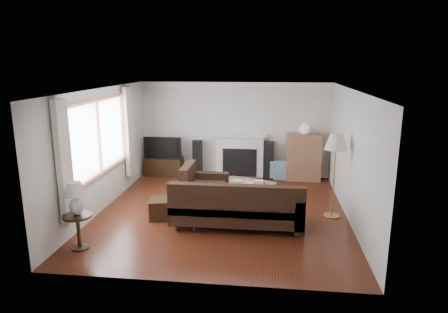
# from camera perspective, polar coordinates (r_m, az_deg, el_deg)

# --- Properties ---
(room) EXTENTS (5.10, 5.60, 2.54)m
(room) POSITION_cam_1_polar(r_m,az_deg,el_deg) (7.95, -0.25, 0.55)
(room) COLOR #4A1D10
(room) RESTS_ON ground
(window) EXTENTS (0.12, 2.74, 1.54)m
(window) POSITION_cam_1_polar(r_m,az_deg,el_deg) (8.35, -17.37, 2.66)
(window) COLOR brown
(window) RESTS_ON room
(curtain_near) EXTENTS (0.10, 0.35, 2.10)m
(curtain_near) POSITION_cam_1_polar(r_m,az_deg,el_deg) (7.03, -21.87, -0.90)
(curtain_near) COLOR beige
(curtain_near) RESTS_ON room
(curtain_far) EXTENTS (0.10, 0.35, 2.10)m
(curtain_far) POSITION_cam_1_polar(r_m,az_deg,el_deg) (9.75, -13.46, 3.49)
(curtain_far) COLOR beige
(curtain_far) RESTS_ON room
(fireplace) EXTENTS (1.40, 0.26, 1.15)m
(fireplace) POSITION_cam_1_polar(r_m,az_deg,el_deg) (10.65, 2.27, 0.14)
(fireplace) COLOR white
(fireplace) RESTS_ON room
(tv_stand) EXTENTS (0.99, 0.45, 0.50)m
(tv_stand) POSITION_cam_1_polar(r_m,az_deg,el_deg) (10.93, -8.51, -1.41)
(tv_stand) COLOR black
(tv_stand) RESTS_ON ground
(television) EXTENTS (1.01, 0.13, 0.58)m
(television) POSITION_cam_1_polar(r_m,az_deg,el_deg) (10.81, -8.61, 1.35)
(television) COLOR black
(television) RESTS_ON tv_stand
(speaker_left) EXTENTS (0.33, 0.37, 0.97)m
(speaker_left) POSITION_cam_1_polar(r_m,az_deg,el_deg) (10.71, -3.82, -0.30)
(speaker_left) COLOR black
(speaker_left) RESTS_ON ground
(speaker_right) EXTENTS (0.27, 0.32, 0.97)m
(speaker_right) POSITION_cam_1_polar(r_m,az_deg,el_deg) (10.55, 6.39, -0.56)
(speaker_right) COLOR black
(speaker_right) RESTS_ON ground
(bookshelf) EXTENTS (0.88, 0.42, 1.21)m
(bookshelf) POSITION_cam_1_polar(r_m,az_deg,el_deg) (10.52, 11.27, -0.10)
(bookshelf) COLOR #906043
(bookshelf) RESTS_ON ground
(globe_lamp) EXTENTS (0.27, 0.27, 0.27)m
(globe_lamp) POSITION_cam_1_polar(r_m,az_deg,el_deg) (10.38, 11.46, 3.88)
(globe_lamp) COLOR white
(globe_lamp) RESTS_ON bookshelf
(sectional_sofa) EXTENTS (2.64, 1.93, 0.85)m
(sectional_sofa) POSITION_cam_1_polar(r_m,az_deg,el_deg) (7.51, 1.91, -6.80)
(sectional_sofa) COLOR black
(sectional_sofa) RESTS_ON ground
(coffee_table) EXTENTS (1.23, 0.95, 0.42)m
(coffee_table) POSITION_cam_1_polar(r_m,az_deg,el_deg) (8.92, 3.56, -4.95)
(coffee_table) COLOR olive
(coffee_table) RESTS_ON ground
(footstool) EXTENTS (0.54, 0.54, 0.39)m
(footstool) POSITION_cam_1_polar(r_m,az_deg,el_deg) (8.03, -8.91, -7.36)
(footstool) COLOR black
(footstool) RESTS_ON ground
(floor_lamp) EXTENTS (0.53, 0.53, 1.69)m
(floor_lamp) POSITION_cam_1_polar(r_m,az_deg,el_deg) (8.09, 15.45, -2.70)
(floor_lamp) COLOR #B5843E
(floor_lamp) RESTS_ON ground
(side_table) EXTENTS (0.47, 0.47, 0.59)m
(side_table) POSITION_cam_1_polar(r_m,az_deg,el_deg) (7.09, -20.05, -10.06)
(side_table) COLOR black
(side_table) RESTS_ON ground
(table_lamp) EXTENTS (0.34, 0.34, 0.55)m
(table_lamp) POSITION_cam_1_polar(r_m,az_deg,el_deg) (6.89, -20.43, -5.71)
(table_lamp) COLOR silver
(table_lamp) RESTS_ON side_table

